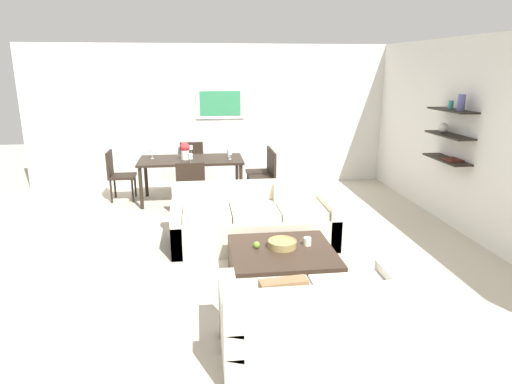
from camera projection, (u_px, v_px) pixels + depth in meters
The scene contains 21 objects.
ground_plane at pixel (256, 253), 5.72m from camera, with size 18.00×18.00×0.00m, color #BCB29E.
back_wall_unit at pixel (248, 116), 8.76m from camera, with size 8.40×0.09×2.70m.
right_wall_shelf_unit at pixel (464, 136), 6.30m from camera, with size 0.34×8.20×2.70m.
sofa_beige at pixel (254, 222), 5.96m from camera, with size 2.13×0.90×0.78m.
loveseat_white at pixel (318, 324), 3.62m from camera, with size 1.57×0.90×0.78m.
coffee_table at pixel (282, 266), 4.91m from camera, with size 1.12×1.06×0.38m.
decorative_bowl at pixel (282, 244), 4.91m from camera, with size 0.32×0.32×0.08m.
candle_jar at pixel (307, 241), 4.97m from camera, with size 0.09×0.09×0.09m, color silver.
apple_on_coffee_table at pixel (257, 245), 4.89m from camera, with size 0.07×0.07×0.07m, color #669E2D.
dining_table at pixel (191, 163), 7.76m from camera, with size 1.77×0.89×0.75m.
dining_chair_right_far at pixel (263, 168), 8.16m from camera, with size 0.44×0.44×0.88m.
dining_chair_head at pixel (192, 163), 8.62m from camera, with size 0.44×0.44×0.88m.
dining_chair_left_far at pixel (117, 172), 7.84m from camera, with size 0.44×0.44×0.88m.
dining_chair_foot at pixel (191, 185), 6.99m from camera, with size 0.44×0.44×0.88m.
dining_chair_right_near at pixel (267, 173), 7.77m from camera, with size 0.44×0.44×0.88m.
wine_glass_right_near at pixel (230, 153), 7.69m from camera, with size 0.08×0.08×0.15m.
wine_glass_head at pixel (191, 148), 8.08m from camera, with size 0.07×0.07×0.17m.
wine_glass_left_far at pixel (152, 152), 7.73m from camera, with size 0.07×0.07×0.17m.
wine_glass_foot at pixel (190, 157), 7.34m from camera, with size 0.08×0.08×0.17m.
wine_glass_right_far at pixel (229, 151), 7.90m from camera, with size 0.07×0.07×0.15m.
centerpiece_vase at pixel (185, 150), 7.66m from camera, with size 0.16×0.16×0.30m.
Camera 1 is at (-0.67, -5.25, 2.30)m, focal length 31.48 mm.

